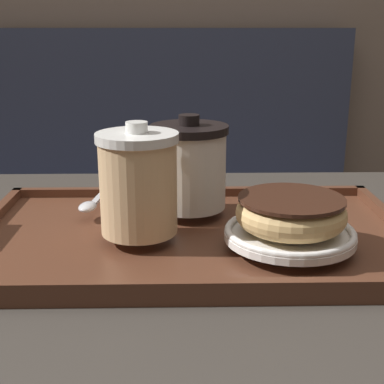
{
  "coord_description": "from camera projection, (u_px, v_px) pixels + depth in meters",
  "views": [
    {
      "loc": [
        0.02,
        -0.6,
        1.0
      ],
      "look_at": [
        0.03,
        0.01,
        0.81
      ],
      "focal_mm": 50.0,
      "sensor_mm": 36.0,
      "label": 1
    }
  ],
  "objects": [
    {
      "name": "booth_bench",
      "position": [
        96.0,
        267.0,
        1.6
      ],
      "size": [
        1.51,
        0.44,
        1.0
      ],
      "color": "#33384C",
      "rests_on": "ground_plane"
    },
    {
      "name": "cafe_table",
      "position": [
        169.0,
        374.0,
        0.7
      ],
      "size": [
        0.81,
        0.66,
        0.75
      ],
      "color": "#38332D",
      "rests_on": "ground_plane"
    },
    {
      "name": "serving_tray",
      "position": [
        192.0,
        237.0,
        0.65
      ],
      "size": [
        0.52,
        0.32,
        0.02
      ],
      "color": "#512D1E",
      "rests_on": "cafe_table"
    },
    {
      "name": "coffee_cup_front",
      "position": [
        138.0,
        183.0,
        0.6
      ],
      "size": [
        0.09,
        0.09,
        0.13
      ],
      "color": "#E0B784",
      "rests_on": "serving_tray"
    },
    {
      "name": "coffee_cup_rear",
      "position": [
        189.0,
        166.0,
        0.69
      ],
      "size": [
        0.1,
        0.1,
        0.12
      ],
      "color": "white",
      "rests_on": "serving_tray"
    },
    {
      "name": "plate_with_chocolate_donut",
      "position": [
        290.0,
        233.0,
        0.59
      ],
      "size": [
        0.15,
        0.15,
        0.01
      ],
      "color": "white",
      "rests_on": "serving_tray"
    },
    {
      "name": "donut_chocolate_glazed",
      "position": [
        291.0,
        212.0,
        0.59
      ],
      "size": [
        0.12,
        0.12,
        0.04
      ],
      "color": "#DBB270",
      "rests_on": "plate_with_chocolate_donut"
    },
    {
      "name": "spoon",
      "position": [
        92.0,
        203.0,
        0.7
      ],
      "size": [
        0.03,
        0.13,
        0.01
      ],
      "rotation": [
        0.0,
        0.0,
        4.57
      ],
      "color": "silver",
      "rests_on": "serving_tray"
    }
  ]
}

